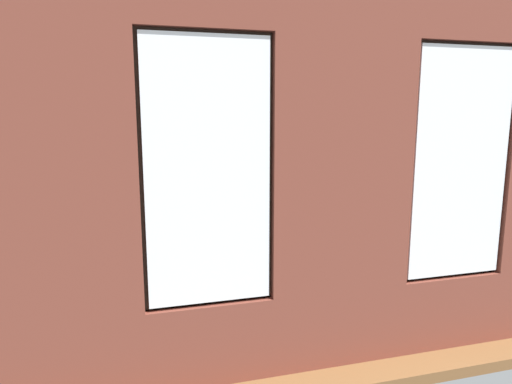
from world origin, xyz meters
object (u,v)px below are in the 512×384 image
papasan_chair (208,210)px  potted_plant_corner_far_left (511,240)px  cup_ceramic (229,236)px  couch_left (389,229)px  media_console (60,267)px  tv_flatscreen (56,218)px  potted_plant_corner_near_left (347,188)px  potted_plant_between_couches (418,262)px  couch_by_window (303,296)px  remote_gray (198,244)px  potted_plant_mid_room_small (294,224)px  coffee_table (229,243)px

papasan_chair → potted_plant_corner_far_left: size_ratio=0.86×
cup_ceramic → potted_plant_corner_far_left: 3.29m
couch_left → media_console: couch_left is taller
tv_flatscreen → potted_plant_corner_near_left: potted_plant_corner_near_left is taller
couch_left → potted_plant_between_couches: bearing=-27.3°
couch_by_window → papasan_chair: size_ratio=1.54×
couch_left → tv_flatscreen: size_ratio=1.83×
media_console → papasan_chair: bearing=-140.3°
remote_gray → papasan_chair: 2.05m
couch_by_window → tv_flatscreen: size_ratio=1.73×
remote_gray → potted_plant_mid_room_small: 2.19m
coffee_table → potted_plant_mid_room_small: coffee_table is taller
papasan_chair → tv_flatscreen: bearing=39.7°
coffee_table → remote_gray: bearing=16.6°
potted_plant_mid_room_small → potted_plant_corner_far_left: bearing=114.8°
couch_left → cup_ceramic: 2.58m
potted_plant_corner_far_left → couch_by_window: bearing=-2.3°
coffee_table → papasan_chair: 1.87m
cup_ceramic → tv_flatscreen: bearing=-2.6°
tv_flatscreen → papasan_chair: bearing=-140.3°
couch_by_window → media_console: bearing=-36.9°
potted_plant_between_couches → couch_left: bearing=-114.0°
couch_by_window → coffee_table: couch_by_window is taller
remote_gray → potted_plant_between_couches: size_ratio=0.13×
media_console → tv_flatscreen: 0.61m
potted_plant_corner_near_left → couch_left: bearing=85.0°
media_console → potted_plant_mid_room_small: media_console is taller
remote_gray → tv_flatscreen: tv_flatscreen is taller
potted_plant_corner_far_left → potted_plant_mid_room_small: bearing=-65.2°
potted_plant_corner_far_left → potted_plant_corner_near_left: bearing=-89.8°
potted_plant_corner_near_left → potted_plant_between_couches: (1.03, 3.67, -0.15)m
cup_ceramic → potted_plant_mid_room_small: 1.79m
remote_gray → cup_ceramic: bearing=-105.5°
couch_by_window → remote_gray: size_ratio=10.21×
remote_gray → papasan_chair: size_ratio=0.15×
coffee_table → cup_ceramic: 0.10m
coffee_table → potted_plant_between_couches: bearing=134.8°
couch_by_window → potted_plant_corner_near_left: 4.41m
papasan_chair → potted_plant_mid_room_small: 1.49m
media_console → potted_plant_corner_far_left: (-4.81, 1.93, 0.50)m
papasan_chair → potted_plant_mid_room_small: papasan_chair is taller
media_console → potted_plant_mid_room_small: bearing=-162.8°
media_console → potted_plant_between_couches: size_ratio=0.95×
couch_left → potted_plant_between_couches: (0.88, 1.98, 0.21)m
papasan_chair → couch_by_window: bearing=94.9°
couch_left → potted_plant_corner_far_left: (-0.16, 2.13, 0.41)m
potted_plant_mid_room_small → potted_plant_between_couches: 2.88m
couch_by_window → potted_plant_between_couches: size_ratio=1.31×
coffee_table → tv_flatscreen: 2.13m
media_console → tv_flatscreen: bearing=-90.0°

